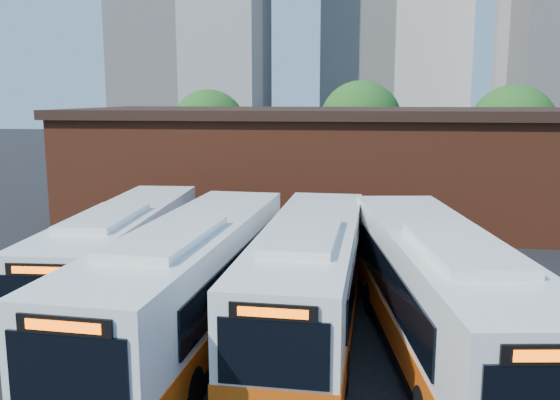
# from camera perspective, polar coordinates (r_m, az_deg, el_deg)

# --- Properties ---
(ground) EXTENTS (220.00, 220.00, 0.00)m
(ground) POSITION_cam_1_polar(r_m,az_deg,el_deg) (16.05, 0.38, -16.17)
(ground) COLOR black
(bus_west) EXTENTS (3.15, 12.46, 3.37)m
(bus_west) POSITION_cam_1_polar(r_m,az_deg,el_deg) (21.45, -14.90, -5.36)
(bus_west) COLOR white
(bus_west) RESTS_ON ground
(bus_midwest) EXTENTS (3.58, 13.58, 3.66)m
(bus_midwest) POSITION_cam_1_polar(r_m,az_deg,el_deg) (17.24, -8.68, -8.43)
(bus_midwest) COLOR white
(bus_midwest) RESTS_ON ground
(bus_mideast) EXTENTS (3.13, 12.98, 3.51)m
(bus_mideast) POSITION_cam_1_polar(r_m,az_deg,el_deg) (17.82, 2.87, -7.95)
(bus_mideast) COLOR white
(bus_mideast) RESTS_ON ground
(bus_east) EXTENTS (4.55, 13.66, 3.67)m
(bus_east) POSITION_cam_1_polar(r_m,az_deg,el_deg) (16.59, 15.17, -9.40)
(bus_east) COLOR white
(bus_east) RESTS_ON ground
(depot_building) EXTENTS (28.60, 12.60, 6.40)m
(depot_building) POSITION_cam_1_polar(r_m,az_deg,el_deg) (34.56, 4.47, 3.57)
(depot_building) COLOR maroon
(depot_building) RESTS_ON ground
(tree_west) EXTENTS (6.00, 6.00, 7.65)m
(tree_west) POSITION_cam_1_polar(r_m,az_deg,el_deg) (47.84, -6.87, 6.94)
(tree_west) COLOR #382314
(tree_west) RESTS_ON ground
(tree_mid) EXTENTS (6.56, 6.56, 8.36)m
(tree_mid) POSITION_cam_1_polar(r_m,az_deg,el_deg) (48.35, 7.77, 7.47)
(tree_mid) COLOR #382314
(tree_mid) RESTS_ON ground
(tree_east) EXTENTS (6.24, 6.24, 7.96)m
(tree_east) POSITION_cam_1_polar(r_m,az_deg,el_deg) (46.73, 21.47, 6.49)
(tree_east) COLOR #382314
(tree_east) RESTS_ON ground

